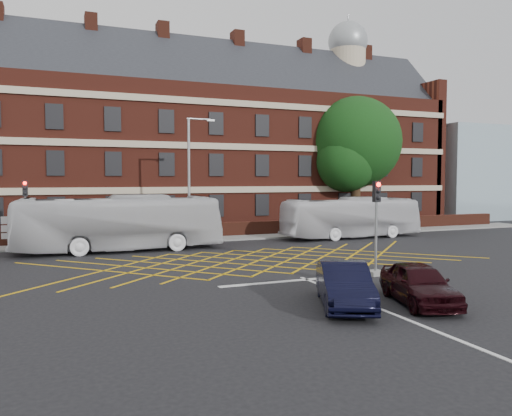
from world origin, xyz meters
name	(u,v)px	position (x,y,z in m)	size (l,w,h in m)	color
ground	(274,267)	(0.00, 0.00, 0.00)	(120.00, 120.00, 0.00)	black
victorian_building	(177,140)	(0.25, 22.00, 7.84)	(51.00, 12.17, 20.40)	#592117
boundary_wall	(203,231)	(0.00, 13.00, 0.55)	(56.00, 0.50, 1.10)	#4F2015
far_pavement	(206,239)	(0.00, 12.00, 0.06)	(60.00, 3.00, 0.12)	slate
glass_block	(472,173)	(34.00, 21.00, 5.00)	(14.00, 10.00, 10.00)	#99B2BF
box_junction_hatching	(259,260)	(0.00, 2.00, 0.01)	(11.50, 0.12, 0.02)	#CC990C
stop_line	(307,280)	(0.00, -3.50, 0.01)	(8.00, 0.30, 0.02)	silver
centre_line	(404,318)	(0.00, -10.00, 0.01)	(0.15, 14.00, 0.02)	silver
bus_left	(120,223)	(-6.48, 8.39, 1.70)	(2.86, 12.22, 3.40)	silver
bus_right	(351,218)	(10.26, 8.99, 1.50)	(2.53, 10.79, 3.01)	silver
car_navy	(344,285)	(-0.93, -8.00, 0.74)	(1.58, 4.52, 1.49)	black
car_maroon	(419,283)	(1.69, -8.68, 0.72)	(1.71, 4.25, 1.45)	black
deciduous_tree	(356,148)	(15.04, 15.84, 7.12)	(8.19, 8.11, 11.74)	black
traffic_light_near	(376,237)	(3.40, -3.73, 1.76)	(0.70, 0.70, 4.27)	slate
traffic_light_far	(26,222)	(-11.73, 10.32, 1.76)	(0.70, 0.70, 4.27)	slate
street_lamp	(190,202)	(-1.78, 9.67, 2.84)	(2.25, 1.00, 8.38)	slate
direction_signs	(11,229)	(-12.56, 10.66, 1.38)	(1.10, 0.16, 2.20)	gray
utility_cabinet	(339,271)	(1.09, -4.34, 0.45)	(0.41, 0.40, 0.90)	gold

